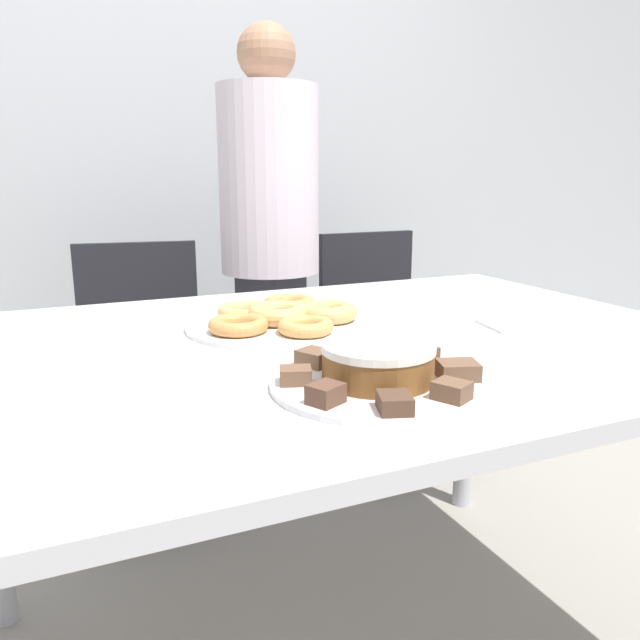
{
  "coord_description": "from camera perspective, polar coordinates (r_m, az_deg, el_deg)",
  "views": [
    {
      "loc": [
        -0.52,
        -1.07,
        1.09
      ],
      "look_at": [
        -0.08,
        -0.08,
        0.83
      ],
      "focal_mm": 35.0,
      "sensor_mm": 36.0,
      "label": 1
    }
  ],
  "objects": [
    {
      "name": "wall_back",
      "position": [
        2.77,
        -13.74,
        17.29
      ],
      "size": [
        8.0,
        0.05,
        2.6
      ],
      "color": "#B2B7BC",
      "rests_on": "ground_plane"
    },
    {
      "name": "lamington_6",
      "position": [
        0.86,
        0.52,
        -6.76
      ],
      "size": [
        0.06,
        0.05,
        0.03
      ],
      "rotation": [
        0.0,
        0.0,
        9.88
      ],
      "color": "brown",
      "rests_on": "plate_cake"
    },
    {
      "name": "office_chair_left",
      "position": [
        2.13,
        -15.86,
        -6.04
      ],
      "size": [
        0.5,
        0.5,
        0.87
      ],
      "rotation": [
        0.0,
        0.0,
        -0.15
      ],
      "color": "black",
      "rests_on": "ground_plane"
    },
    {
      "name": "frosted_cake",
      "position": [
        0.95,
        5.32,
        -3.84
      ],
      "size": [
        0.17,
        0.17,
        0.06
      ],
      "color": "brown",
      "rests_on": "plate_cake"
    },
    {
      "name": "donut_5",
      "position": [
        1.33,
        0.75,
        0.75
      ],
      "size": [
        0.13,
        0.13,
        0.04
      ],
      "color": "#E5AD66",
      "rests_on": "plate_donuts"
    },
    {
      "name": "person_standing",
      "position": [
        2.13,
        -4.58,
        5.91
      ],
      "size": [
        0.33,
        0.33,
        1.55
      ],
      "color": "#383842",
      "rests_on": "ground_plane"
    },
    {
      "name": "lamington_0",
      "position": [
        0.89,
        11.94,
        -6.32
      ],
      "size": [
        0.06,
        0.06,
        0.03
      ],
      "rotation": [
        0.0,
        0.0,
        5.17
      ],
      "color": "brown",
      "rests_on": "plate_cake"
    },
    {
      "name": "lamington_7",
      "position": [
        0.84,
        6.84,
        -7.52
      ],
      "size": [
        0.06,
        0.06,
        0.02
      ],
      "rotation": [
        0.0,
        0.0,
        10.67
      ],
      "color": "#513828",
      "rests_on": "plate_cake"
    },
    {
      "name": "donut_2",
      "position": [
        1.37,
        -6.8,
        0.84
      ],
      "size": [
        0.12,
        0.12,
        0.03
      ],
      "color": "#E5AD66",
      "rests_on": "plate_donuts"
    },
    {
      "name": "plate_donuts",
      "position": [
        1.32,
        -3.8,
        -0.43
      ],
      "size": [
        0.39,
        0.39,
        0.01
      ],
      "color": "white",
      "rests_on": "table"
    },
    {
      "name": "table",
      "position": [
        1.26,
        1.84,
        -5.32
      ],
      "size": [
        1.51,
        1.07,
        0.77
      ],
      "color": "silver",
      "rests_on": "ground_plane"
    },
    {
      "name": "lamington_3",
      "position": [
        1.07,
        4.1,
        -2.89
      ],
      "size": [
        0.05,
        0.06,
        0.02
      ],
      "rotation": [
        0.0,
        0.0,
        7.52
      ],
      "color": "#513828",
      "rests_on": "plate_cake"
    },
    {
      "name": "plate_cake",
      "position": [
        0.96,
        5.28,
        -5.83
      ],
      "size": [
        0.33,
        0.33,
        0.01
      ],
      "color": "white",
      "rests_on": "table"
    },
    {
      "name": "donut_1",
      "position": [
        1.4,
        -2.79,
        1.39
      ],
      "size": [
        0.12,
        0.12,
        0.04
      ],
      "color": "#D18E4C",
      "rests_on": "plate_donuts"
    },
    {
      "name": "lamington_4",
      "position": [
        1.02,
        -0.46,
        -3.46
      ],
      "size": [
        0.06,
        0.07,
        0.03
      ],
      "rotation": [
        0.0,
        0.0,
        8.31
      ],
      "color": "brown",
      "rests_on": "plate_cake"
    },
    {
      "name": "lamington_2",
      "position": [
        1.05,
        9.16,
        -3.21
      ],
      "size": [
        0.07,
        0.06,
        0.02
      ],
      "rotation": [
        0.0,
        0.0,
        6.74
      ],
      "color": "#513828",
      "rests_on": "plate_cake"
    },
    {
      "name": "napkin",
      "position": [
        1.39,
        17.54,
        -0.41
      ],
      "size": [
        0.15,
        0.13,
        0.01
      ],
      "color": "white",
      "rests_on": "table"
    },
    {
      "name": "donut_0",
      "position": [
        1.31,
        -3.82,
        0.59
      ],
      "size": [
        0.13,
        0.13,
        0.04
      ],
      "color": "#E5AD66",
      "rests_on": "plate_donuts"
    },
    {
      "name": "lamington_5",
      "position": [
        0.94,
        -2.24,
        -5.09
      ],
      "size": [
        0.06,
        0.05,
        0.02
      ],
      "rotation": [
        0.0,
        0.0,
        9.09
      ],
      "color": "brown",
      "rests_on": "plate_cake"
    },
    {
      "name": "donut_4",
      "position": [
        1.22,
        -1.32,
        -0.59
      ],
      "size": [
        0.11,
        0.11,
        0.03
      ],
      "color": "tan",
      "rests_on": "plate_donuts"
    },
    {
      "name": "donut_3",
      "position": [
        1.24,
        -7.48,
        -0.45
      ],
      "size": [
        0.12,
        0.12,
        0.03
      ],
      "color": "#D18E4C",
      "rests_on": "plate_donuts"
    },
    {
      "name": "office_chair_right",
      "position": [
        2.41,
        5.78,
        -3.31
      ],
      "size": [
        0.44,
        0.44,
        0.87
      ],
      "rotation": [
        0.0,
        0.0,
        0.0
      ],
      "color": "black",
      "rests_on": "ground_plane"
    },
    {
      "name": "lamington_1",
      "position": [
        0.98,
        12.5,
        -4.5
      ],
      "size": [
        0.07,
        0.07,
        0.03
      ],
      "rotation": [
        0.0,
        0.0,
        5.95
      ],
      "color": "brown",
      "rests_on": "plate_cake"
    }
  ]
}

